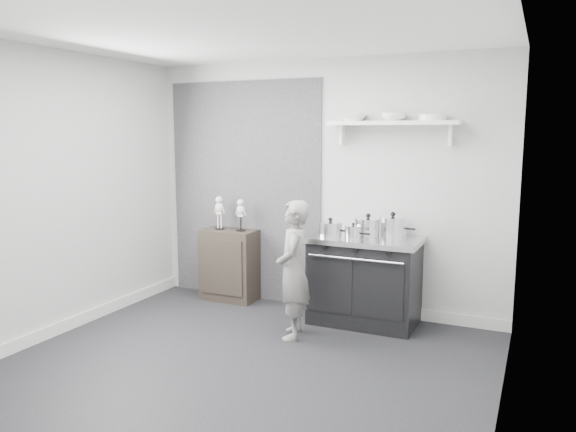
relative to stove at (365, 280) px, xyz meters
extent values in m
plane|color=black|center=(-0.60, -1.48, -0.45)|extent=(4.00, 4.00, 0.00)
cube|color=#AFAFAD|center=(-0.60, 0.32, 0.90)|extent=(4.00, 0.02, 2.70)
cube|color=#AFAFAD|center=(-0.60, -3.28, 0.90)|extent=(4.00, 0.02, 2.70)
cube|color=#AFAFAD|center=(-2.60, -1.48, 0.90)|extent=(0.02, 3.60, 2.70)
cube|color=#AFAFAD|center=(1.40, -1.48, 0.90)|extent=(0.02, 3.60, 2.70)
cube|color=silver|center=(-0.60, -1.48, 2.25)|extent=(4.00, 3.60, 0.02)
cube|color=black|center=(-1.55, 0.31, 0.80)|extent=(1.90, 0.02, 2.50)
cube|color=silver|center=(0.40, 0.30, -0.39)|extent=(2.00, 0.03, 0.12)
cube|color=silver|center=(-2.58, -1.48, -0.39)|extent=(0.03, 3.60, 0.12)
cube|color=white|center=(0.20, 0.19, 1.57)|extent=(1.30, 0.26, 0.04)
cube|color=white|center=(-0.35, 0.26, 1.45)|extent=(0.03, 0.12, 0.20)
cube|color=white|center=(0.75, 0.26, 1.45)|extent=(0.03, 0.12, 0.20)
cube|color=black|center=(0.00, 0.00, -0.03)|extent=(1.05, 0.63, 0.84)
cube|color=silver|center=(0.00, 0.00, 0.42)|extent=(1.11, 0.67, 0.05)
cube|color=black|center=(-0.25, -0.31, -0.01)|extent=(0.44, 0.02, 0.54)
cube|color=black|center=(0.25, -0.31, -0.01)|extent=(0.44, 0.02, 0.54)
cylinder|color=silver|center=(0.00, -0.34, 0.28)|extent=(0.94, 0.02, 0.02)
cylinder|color=black|center=(-0.31, -0.33, 0.37)|extent=(0.04, 0.03, 0.04)
cylinder|color=black|center=(0.00, -0.33, 0.37)|extent=(0.04, 0.03, 0.04)
cylinder|color=black|center=(0.31, -0.33, 0.37)|extent=(0.04, 0.03, 0.04)
cube|color=black|center=(-1.65, 0.13, -0.04)|extent=(0.63, 0.37, 0.82)
imported|color=slate|center=(-0.50, -0.67, 0.21)|extent=(0.45, 0.55, 1.31)
cylinder|color=silver|center=(-0.33, -0.12, 0.51)|extent=(0.24, 0.24, 0.13)
cylinder|color=silver|center=(-0.33, -0.12, 0.58)|extent=(0.25, 0.25, 0.02)
sphere|color=black|center=(-0.33, -0.12, 0.61)|extent=(0.04, 0.04, 0.04)
cylinder|color=black|center=(-0.17, -0.12, 0.51)|extent=(0.10, 0.02, 0.02)
cylinder|color=silver|center=(-0.01, 0.12, 0.52)|extent=(0.27, 0.27, 0.16)
cylinder|color=silver|center=(-0.01, 0.12, 0.61)|extent=(0.28, 0.28, 0.02)
sphere|color=black|center=(-0.01, 0.12, 0.64)|extent=(0.05, 0.05, 0.05)
cylinder|color=black|center=(0.16, 0.12, 0.52)|extent=(0.10, 0.02, 0.02)
cylinder|color=silver|center=(0.25, 0.10, 0.54)|extent=(0.27, 0.27, 0.19)
cylinder|color=silver|center=(0.25, 0.10, 0.64)|extent=(0.28, 0.28, 0.02)
sphere|color=black|center=(0.25, 0.10, 0.67)|extent=(0.05, 0.05, 0.05)
cylinder|color=black|center=(0.42, 0.10, 0.54)|extent=(0.10, 0.02, 0.02)
cylinder|color=silver|center=(-0.08, -0.15, 0.50)|extent=(0.16, 0.16, 0.12)
cylinder|color=silver|center=(-0.08, -0.15, 0.57)|extent=(0.17, 0.17, 0.02)
sphere|color=black|center=(-0.08, -0.15, 0.59)|extent=(0.03, 0.03, 0.03)
cylinder|color=black|center=(0.04, -0.15, 0.50)|extent=(0.10, 0.02, 0.02)
imported|color=white|center=(-0.22, 0.19, 1.63)|extent=(0.28, 0.28, 0.07)
imported|color=white|center=(0.20, 0.19, 1.63)|extent=(0.24, 0.24, 0.08)
cylinder|color=white|center=(0.58, 0.19, 1.62)|extent=(0.26, 0.26, 0.06)
camera|label=1|loc=(1.58, -5.35, 1.49)|focal=35.00mm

